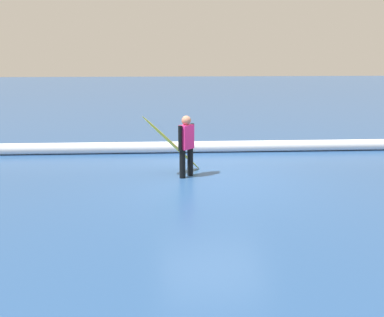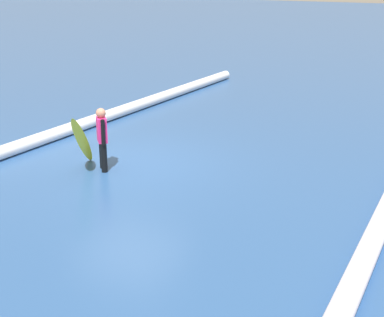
% 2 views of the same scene
% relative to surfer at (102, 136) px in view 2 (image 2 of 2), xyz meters
% --- Properties ---
extents(ground_plane, '(135.15, 135.15, 0.00)m').
position_rel_surfer_xyz_m(ground_plane, '(-0.62, 0.23, -0.81)').
color(ground_plane, navy).
extents(surfer, '(0.40, 0.41, 1.44)m').
position_rel_surfer_xyz_m(surfer, '(0.00, 0.00, 0.00)').
color(surfer, black).
rests_on(surfer, ground_plane).
extents(surfboard, '(1.52, 0.96, 1.48)m').
position_rel_surfer_xyz_m(surfboard, '(0.31, -0.32, -0.08)').
color(surfboard, yellow).
rests_on(surfboard, ground_plane).
extents(wave_crest_foreground, '(18.38, 1.08, 0.33)m').
position_rel_surfer_xyz_m(wave_crest_foreground, '(-2.06, -2.51, -0.64)').
color(wave_crest_foreground, silver).
rests_on(wave_crest_foreground, ground_plane).
extents(wave_crest_midground, '(23.17, 0.58, 0.35)m').
position_rel_surfer_xyz_m(wave_crest_midground, '(0.99, 6.14, -0.63)').
color(wave_crest_midground, white).
rests_on(wave_crest_midground, ground_plane).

